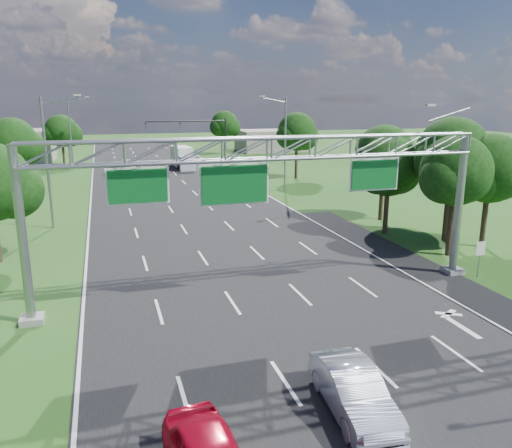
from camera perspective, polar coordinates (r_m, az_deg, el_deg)
name	(u,v)px	position (r m, az deg, el deg)	size (l,w,h in m)	color
ground	(198,218)	(42.62, -6.60, 0.69)	(220.00, 220.00, 0.00)	#1F4916
road	(198,218)	(42.62, -6.60, 0.69)	(18.00, 180.00, 0.02)	black
road_flare	(412,264)	(31.98, 17.45, -4.43)	(3.00, 30.00, 0.02)	black
sign_gantry	(271,161)	(24.27, 1.71, 7.20)	(23.50, 1.00, 9.56)	gray
regulatory_sign	(480,252)	(30.61, 24.24, -2.91)	(0.60, 0.08, 2.10)	gray
traffic_signal	(203,131)	(77.40, -6.08, 10.57)	(12.21, 0.24, 7.00)	black
streetlight_l_near	(49,157)	(41.20, -22.58, 7.13)	(2.97, 0.22, 10.16)	gray
streetlight_l_far	(72,130)	(76.02, -20.33, 10.04)	(2.97, 0.22, 10.16)	gray
streetlight_r_mid	(284,140)	(54.32, 3.17, 9.60)	(2.97, 0.22, 10.16)	gray
tree_cluster_right	(432,164)	(37.61, 19.42, 6.44)	(9.91, 14.60, 8.68)	#2D2116
tree_verge_lb	(14,144)	(56.65, -25.96, 8.24)	(5.76, 4.80, 8.06)	#2D2116
tree_verge_lc	(62,132)	(81.17, -21.28, 9.73)	(5.76, 4.80, 7.62)	#2D2116
tree_verge_rd	(297,134)	(63.51, 4.73, 10.27)	(5.76, 4.80, 8.28)	#2D2116
tree_verge_re	(225,126)	(91.53, -3.57, 11.17)	(5.76, 4.80, 7.84)	#2D2116
building_left	(7,146)	(90.29, -26.62, 7.97)	(14.00, 10.00, 5.00)	gray
building_right	(270,141)	(98.30, 1.61, 9.52)	(12.00, 9.00, 4.00)	gray
silver_sedan	(353,391)	(17.06, 11.06, -18.24)	(1.59, 4.55, 1.50)	silver
car_queue_a	(128,165)	(74.47, -14.38, 6.55)	(1.69, 4.16, 1.21)	white
car_queue_b	(155,171)	(67.49, -11.47, 5.91)	(1.80, 3.90, 1.08)	black
car_queue_c	(113,170)	(69.18, -16.04, 5.98)	(1.67, 4.16, 1.42)	black
car_queue_d	(229,174)	(61.76, -3.06, 5.70)	(1.74, 4.99, 1.64)	silver
box_truck	(183,158)	(74.43, -8.36, 7.48)	(2.65, 8.03, 2.99)	silver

